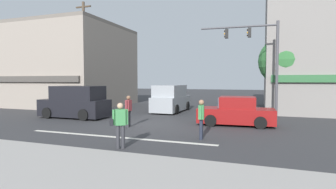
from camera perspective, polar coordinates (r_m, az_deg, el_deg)
name	(u,v)px	position (r m, az deg, el deg)	size (l,w,h in m)	color
ground_plane	(148,124)	(14.88, -4.45, -6.52)	(120.00, 120.00, 0.00)	#333335
lane_marking_stripe	(115,137)	(11.83, -11.43, -9.05)	(9.00, 0.24, 0.01)	silver
sidewalk_curb	(13,173)	(8.09, -30.60, -14.58)	(40.00, 5.00, 0.16)	#9E9993
building_left_block	(57,67)	(29.31, -23.04, 5.60)	(13.72, 9.57, 7.80)	gray
street_tree	(284,61)	(21.38, 23.91, 6.66)	(3.64, 3.64, 5.75)	#4C3823
utility_pole_near_left	(84,55)	(22.69, -17.79, 8.22)	(1.40, 0.22, 8.84)	brown
traffic_light_mast	(261,54)	(17.88, 19.54, 8.35)	(4.89, 0.42, 6.20)	#47474C
van_parked_curbside	(171,99)	(20.75, 0.63, -1.00)	(2.11, 4.63, 2.11)	#999EA3
sedan_crossing_rightbound	(236,112)	(15.00, 14.55, -3.79)	(4.19, 2.06, 1.58)	maroon
van_crossing_center	(76,103)	(18.42, -19.48, -1.69)	(4.61, 2.06, 2.11)	black
pedestrian_foreground_with_bag	(120,123)	(9.68, -10.47, -6.03)	(0.66, 0.49, 1.67)	#333338
pedestrian_mid_crossing	(201,117)	(11.11, 7.26, -4.84)	(0.26, 0.57, 1.67)	#232838
pedestrian_far_side	(129,109)	(14.09, -8.58, -3.18)	(0.22, 0.57, 1.67)	#333338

